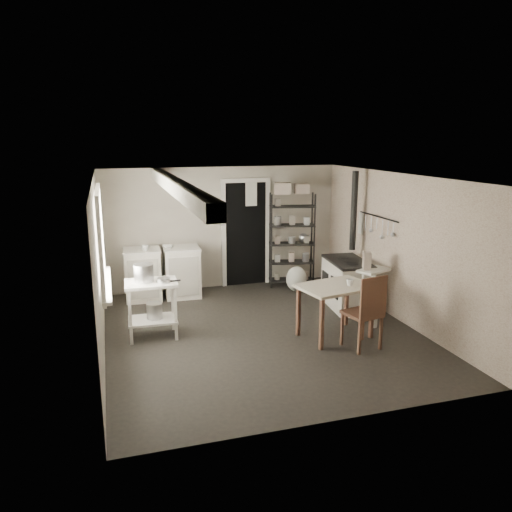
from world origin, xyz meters
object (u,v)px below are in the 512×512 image
object	(u,v)px
flour_sack	(296,279)
stove	(347,282)
chair	(362,314)
shelf_rack	(292,238)
work_table	(335,312)
prep_table	(152,311)
stockpot	(144,274)
base_cabinets	(163,273)

from	to	relation	value
flour_sack	stove	bearing A→B (deg)	-66.52
stove	chair	distance (m)	1.67
shelf_rack	chair	world-z (taller)	shelf_rack
work_table	chair	size ratio (longest dim) A/B	0.97
prep_table	stove	world-z (taller)	stove
work_table	chair	world-z (taller)	chair
stove	flour_sack	size ratio (longest dim) A/B	2.21
chair	flour_sack	bearing A→B (deg)	76.17
stockpot	base_cabinets	world-z (taller)	stockpot
shelf_rack	flour_sack	size ratio (longest dim) A/B	3.81
flour_sack	stockpot	bearing A→B (deg)	-153.56
prep_table	work_table	distance (m)	2.64
shelf_rack	work_table	distance (m)	2.67
prep_table	work_table	bearing A→B (deg)	-16.56
prep_table	stockpot	xyz separation A→B (m)	(-0.09, 0.03, 0.54)
stockpot	chair	world-z (taller)	stockpot
stove	shelf_rack	bearing A→B (deg)	112.54
stockpot	stove	size ratio (longest dim) A/B	0.28
stockpot	shelf_rack	size ratio (longest dim) A/B	0.16
prep_table	stove	xyz separation A→B (m)	(3.28, 0.36, 0.04)
stockpot	base_cabinets	xyz separation A→B (m)	(0.44, 1.77, -0.48)
work_table	flour_sack	distance (m)	2.24
shelf_rack	stove	xyz separation A→B (m)	(0.45, -1.47, -0.51)
stove	work_table	world-z (taller)	stove
work_table	stockpot	bearing A→B (deg)	163.31
stove	work_table	xyz separation A→B (m)	(-0.76, -1.11, -0.06)
stove	work_table	distance (m)	1.35
stove	flour_sack	bearing A→B (deg)	119.12
base_cabinets	stove	world-z (taller)	base_cabinets
base_cabinets	flour_sack	distance (m)	2.48
stockpot	chair	distance (m)	3.10
base_cabinets	work_table	distance (m)	3.36
work_table	base_cabinets	bearing A→B (deg)	130.37
shelf_rack	flour_sack	bearing A→B (deg)	-82.39
base_cabinets	work_table	xyz separation A→B (m)	(2.17, -2.56, -0.08)
shelf_rack	flour_sack	distance (m)	0.80
stove	chair	world-z (taller)	chair
shelf_rack	chair	xyz separation A→B (m)	(-0.12, -3.04, -0.46)
stockpot	stove	distance (m)	3.42
stove	chair	xyz separation A→B (m)	(-0.57, -1.57, 0.05)
stockpot	stove	bearing A→B (deg)	5.59
base_cabinets	flour_sack	world-z (taller)	base_cabinets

